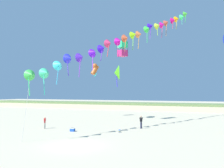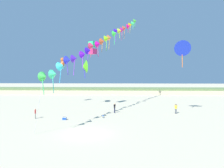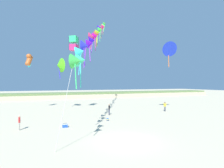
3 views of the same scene
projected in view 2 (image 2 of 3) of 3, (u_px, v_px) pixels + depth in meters
ground_plane at (86, 133)px, 23.00m from camera, size 240.00×240.00×0.00m
dune_ridge at (108, 91)px, 70.38m from camera, size 120.00×9.80×1.91m
person_near_left at (176, 108)px, 34.40m from camera, size 0.51×0.44×1.69m
person_near_right at (115, 107)px, 35.00m from camera, size 0.40×0.56×1.74m
person_mid_center at (35, 113)px, 30.56m from camera, size 0.22×0.56×1.59m
kite_banner_string at (106, 39)px, 36.00m from camera, size 14.20×30.27×20.63m
large_kite_low_lead at (182, 48)px, 34.06m from camera, size 3.07×2.37×4.77m
large_kite_mid_trail at (92, 48)px, 40.19m from camera, size 1.78×1.78×2.48m
large_kite_high_solo at (63, 63)px, 45.74m from camera, size 1.69×1.95×2.71m
large_kite_outer_drift at (84, 67)px, 43.59m from camera, size 1.93×2.91×4.00m
beach_cooler at (64, 118)px, 29.87m from camera, size 0.58×0.41×0.46m
beach_ball at (103, 117)px, 31.22m from camera, size 0.36×0.36×0.36m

